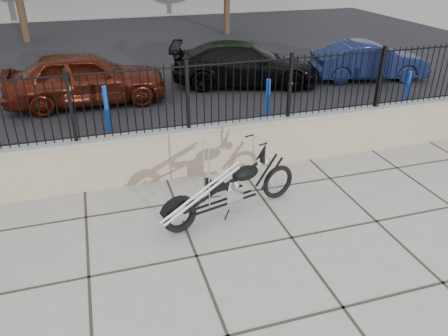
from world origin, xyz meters
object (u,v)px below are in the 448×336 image
at_px(chopper_motorcycle, 230,176).
at_px(car_red, 86,78).
at_px(car_black, 244,64).
at_px(car_blue, 369,61).

height_order(chopper_motorcycle, car_red, car_red).
bearing_deg(car_black, car_blue, -82.35).
bearing_deg(car_blue, chopper_motorcycle, 144.23).
bearing_deg(car_blue, car_black, 92.36).
height_order(car_red, car_blue, car_red).
relative_size(chopper_motorcycle, car_blue, 0.66).
distance_m(chopper_motorcycle, car_blue, 9.21).
distance_m(chopper_motorcycle, car_black, 7.42).
relative_size(car_black, car_blue, 1.24).
xyz_separation_m(chopper_motorcycle, car_red, (-2.05, 6.46, 0.01)).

